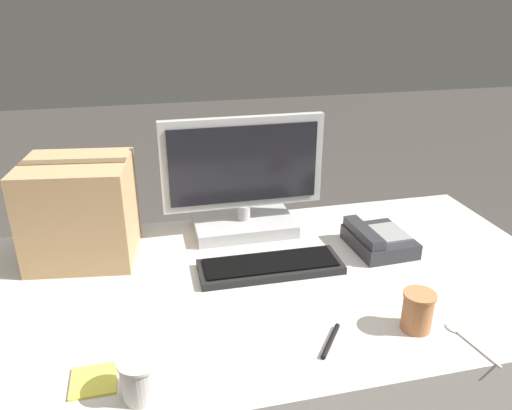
{
  "coord_description": "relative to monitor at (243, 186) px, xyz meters",
  "views": [
    {
      "loc": [
        -0.26,
        -1.16,
        1.49
      ],
      "look_at": [
        0.06,
        0.19,
        0.89
      ],
      "focal_mm": 35.0,
      "sensor_mm": 36.0,
      "label": 1
    }
  ],
  "objects": [
    {
      "name": "desk_phone",
      "position": [
        0.38,
        -0.22,
        -0.13
      ],
      "size": [
        0.18,
        0.22,
        0.08
      ],
      "rotation": [
        0.0,
        0.0,
        0.05
      ],
      "color": "#2D2D33",
      "rests_on": "office_desk"
    },
    {
      "name": "monitor",
      "position": [
        0.0,
        0.0,
        0.0
      ],
      "size": [
        0.53,
        0.21,
        0.39
      ],
      "color": "#B7B7B7",
      "rests_on": "office_desk"
    },
    {
      "name": "cardboard_box",
      "position": [
        -0.51,
        -0.05,
        -0.01
      ],
      "size": [
        0.34,
        0.31,
        0.3
      ],
      "rotation": [
        0.0,
        0.0,
        -0.14
      ],
      "color": "tan",
      "rests_on": "office_desk"
    },
    {
      "name": "office_desk",
      "position": [
        -0.05,
        -0.32,
        -0.53
      ],
      "size": [
        1.8,
        0.9,
        0.74
      ],
      "color": "beige",
      "rests_on": "ground_plane"
    },
    {
      "name": "sticky_note_pad",
      "position": [
        -0.45,
        -0.62,
        -0.16
      ],
      "size": [
        0.09,
        0.09,
        0.01
      ],
      "color": "#E5DB4C",
      "rests_on": "office_desk"
    },
    {
      "name": "paper_cup_right",
      "position": [
        0.29,
        -0.61,
        -0.11
      ],
      "size": [
        0.08,
        0.08,
        0.1
      ],
      "color": "#BC7547",
      "rests_on": "office_desk"
    },
    {
      "name": "spoon",
      "position": [
        0.38,
        -0.67,
        -0.16
      ],
      "size": [
        0.04,
        0.17,
        0.0
      ],
      "rotation": [
        0.0,
        0.0,
        1.72
      ],
      "color": "#B2B2B7",
      "rests_on": "office_desk"
    },
    {
      "name": "paper_cup_left",
      "position": [
        -0.35,
        -0.68,
        -0.11
      ],
      "size": [
        0.09,
        0.09,
        0.09
      ],
      "color": "white",
      "rests_on": "office_desk"
    },
    {
      "name": "keyboard",
      "position": [
        0.02,
        -0.27,
        -0.15
      ],
      "size": [
        0.42,
        0.15,
        0.03
      ],
      "rotation": [
        0.0,
        0.0,
        -0.01
      ],
      "color": "black",
      "rests_on": "office_desk"
    },
    {
      "name": "pen_marker",
      "position": [
        0.07,
        -0.62,
        -0.15
      ],
      "size": [
        0.08,
        0.11,
        0.01
      ],
      "rotation": [
        0.0,
        0.0,
        4.07
      ],
      "color": "black",
      "rests_on": "office_desk"
    }
  ]
}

